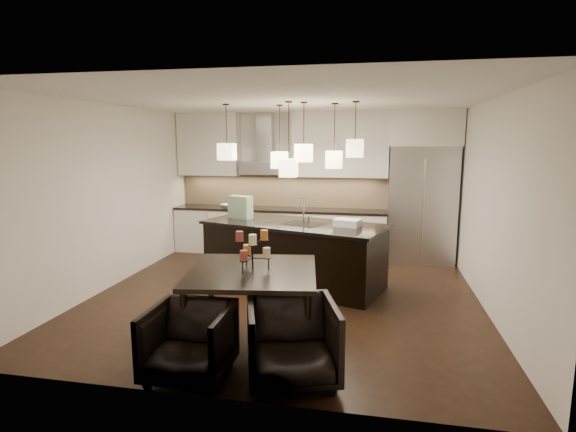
% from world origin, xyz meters
% --- Properties ---
extents(floor, '(5.50, 5.50, 0.02)m').
position_xyz_m(floor, '(0.00, 0.00, -0.01)').
color(floor, black).
rests_on(floor, ground).
extents(ceiling, '(5.50, 5.50, 0.02)m').
position_xyz_m(ceiling, '(0.00, 0.00, 2.81)').
color(ceiling, white).
rests_on(ceiling, wall_back).
extents(wall_back, '(5.50, 0.02, 2.80)m').
position_xyz_m(wall_back, '(0.00, 2.76, 1.40)').
color(wall_back, silver).
rests_on(wall_back, ground).
extents(wall_front, '(5.50, 0.02, 2.80)m').
position_xyz_m(wall_front, '(0.00, -2.76, 1.40)').
color(wall_front, silver).
rests_on(wall_front, ground).
extents(wall_left, '(0.02, 5.50, 2.80)m').
position_xyz_m(wall_left, '(-2.76, 0.00, 1.40)').
color(wall_left, silver).
rests_on(wall_left, ground).
extents(wall_right, '(0.02, 5.50, 2.80)m').
position_xyz_m(wall_right, '(2.76, 0.00, 1.40)').
color(wall_right, silver).
rests_on(wall_right, ground).
extents(refrigerator, '(1.20, 0.72, 2.15)m').
position_xyz_m(refrigerator, '(2.10, 2.38, 1.07)').
color(refrigerator, '#B7B7BA').
rests_on(refrigerator, floor).
extents(fridge_panel, '(1.26, 0.72, 0.65)m').
position_xyz_m(fridge_panel, '(2.10, 2.38, 2.47)').
color(fridge_panel, silver).
rests_on(fridge_panel, refrigerator).
extents(lower_cabinets, '(4.21, 0.62, 0.88)m').
position_xyz_m(lower_cabinets, '(-0.62, 2.43, 0.44)').
color(lower_cabinets, silver).
rests_on(lower_cabinets, floor).
extents(countertop, '(4.21, 0.66, 0.04)m').
position_xyz_m(countertop, '(-0.62, 2.43, 0.90)').
color(countertop, black).
rests_on(countertop, lower_cabinets).
extents(backsplash, '(4.21, 0.02, 0.63)m').
position_xyz_m(backsplash, '(-0.62, 2.73, 1.24)').
color(backsplash, tan).
rests_on(backsplash, countertop).
extents(upper_cab_left, '(1.25, 0.35, 1.25)m').
position_xyz_m(upper_cab_left, '(-2.10, 2.57, 2.17)').
color(upper_cab_left, silver).
rests_on(upper_cab_left, wall_back).
extents(upper_cab_right, '(1.85, 0.35, 1.25)m').
position_xyz_m(upper_cab_right, '(0.55, 2.57, 2.17)').
color(upper_cab_right, silver).
rests_on(upper_cab_right, wall_back).
extents(hood_canopy, '(0.90, 0.52, 0.24)m').
position_xyz_m(hood_canopy, '(-0.93, 2.48, 1.72)').
color(hood_canopy, '#B7B7BA').
rests_on(hood_canopy, wall_back).
extents(hood_chimney, '(0.30, 0.28, 0.96)m').
position_xyz_m(hood_chimney, '(-0.93, 2.59, 2.32)').
color(hood_chimney, '#B7B7BA').
rests_on(hood_chimney, hood_canopy).
extents(fruit_bowl, '(0.30, 0.30, 0.06)m').
position_xyz_m(fruit_bowl, '(-1.69, 2.38, 0.95)').
color(fruit_bowl, silver).
rests_on(fruit_bowl, countertop).
extents(island_body, '(2.90, 1.83, 0.95)m').
position_xyz_m(island_body, '(0.04, 0.52, 0.48)').
color(island_body, black).
rests_on(island_body, floor).
extents(island_top, '(3.01, 1.94, 0.04)m').
position_xyz_m(island_top, '(0.04, 0.52, 0.97)').
color(island_top, black).
rests_on(island_top, island_body).
extents(faucet, '(0.18, 0.28, 0.41)m').
position_xyz_m(faucet, '(0.17, 0.59, 1.20)').
color(faucet, silver).
rests_on(faucet, island_top).
extents(tote_bag, '(0.41, 0.29, 0.37)m').
position_xyz_m(tote_bag, '(-0.90, 0.75, 1.18)').
color(tote_bag, '#154C2B').
rests_on(tote_bag, island_top).
extents(food_container, '(0.43, 0.36, 0.11)m').
position_xyz_m(food_container, '(0.87, 0.37, 1.05)').
color(food_container, silver).
rests_on(food_container, island_top).
extents(dining_table, '(1.58, 1.58, 0.83)m').
position_xyz_m(dining_table, '(-0.05, -1.56, 0.42)').
color(dining_table, black).
rests_on(dining_table, floor).
extents(candelabra, '(0.45, 0.45, 0.49)m').
position_xyz_m(candelabra, '(-0.05, -1.56, 1.07)').
color(candelabra, black).
rests_on(candelabra, dining_table).
extents(candle_a, '(0.10, 0.10, 0.11)m').
position_xyz_m(candle_a, '(0.10, -1.54, 1.03)').
color(candle_a, beige).
rests_on(candle_a, candelabra).
extents(candle_b, '(0.10, 0.10, 0.11)m').
position_xyz_m(candle_b, '(-0.15, -1.44, 1.03)').
color(candle_b, '#C67429').
rests_on(candle_b, candelabra).
extents(candle_c, '(0.10, 0.10, 0.11)m').
position_xyz_m(candle_c, '(-0.11, -1.70, 1.03)').
color(candle_c, maroon).
rests_on(candle_c, candelabra).
extents(candle_d, '(0.10, 0.10, 0.11)m').
position_xyz_m(candle_d, '(0.05, -1.44, 1.21)').
color(candle_d, '#C67429').
rests_on(candle_d, candelabra).
extents(candle_e, '(0.10, 0.10, 0.11)m').
position_xyz_m(candle_e, '(-0.20, -1.56, 1.21)').
color(candle_e, maroon).
rests_on(candle_e, candelabra).
extents(candle_f, '(0.10, 0.10, 0.11)m').
position_xyz_m(candle_f, '(-0.01, -1.70, 1.21)').
color(candle_f, beige).
rests_on(candle_f, candelabra).
extents(armchair_left, '(0.77, 0.79, 0.71)m').
position_xyz_m(armchair_left, '(-0.43, -2.46, 0.36)').
color(armchair_left, black).
rests_on(armchair_left, floor).
extents(armchair_right, '(1.04, 1.05, 0.77)m').
position_xyz_m(armchair_right, '(0.53, -2.31, 0.39)').
color(armchair_right, black).
rests_on(armchair_right, floor).
extents(pendant_a, '(0.24, 0.24, 0.26)m').
position_xyz_m(pendant_a, '(-1.02, 0.50, 2.08)').
color(pendant_a, '#FFE7AD').
rests_on(pendant_a, ceiling).
extents(pendant_b, '(0.24, 0.24, 0.26)m').
position_xyz_m(pendant_b, '(-0.25, 0.81, 1.94)').
color(pendant_b, '#FFE7AD').
rests_on(pendant_b, ceiling).
extents(pendant_c, '(0.24, 0.24, 0.26)m').
position_xyz_m(pendant_c, '(0.20, 0.37, 2.07)').
color(pendant_c, '#FFE7AD').
rests_on(pendant_c, ceiling).
extents(pendant_d, '(0.24, 0.24, 0.26)m').
position_xyz_m(pendant_d, '(0.62, 0.66, 1.96)').
color(pendant_d, '#FFE7AD').
rests_on(pendant_d, ceiling).
extents(pendant_e, '(0.24, 0.24, 0.26)m').
position_xyz_m(pendant_e, '(0.94, 0.40, 2.14)').
color(pendant_e, '#FFE7AD').
rests_on(pendant_e, ceiling).
extents(pendant_f, '(0.24, 0.24, 0.26)m').
position_xyz_m(pendant_f, '(0.00, 0.24, 1.85)').
color(pendant_f, '#FFE7AD').
rests_on(pendant_f, ceiling).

